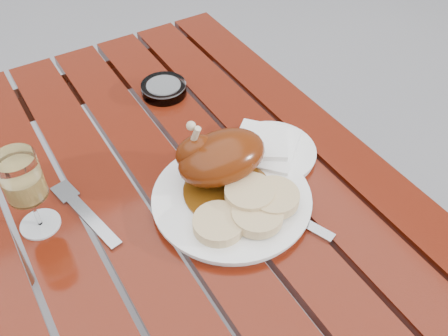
# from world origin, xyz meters

# --- Properties ---
(table) EXTENTS (0.80, 1.20, 0.75)m
(table) POSITION_xyz_m (0.00, 0.00, 0.38)
(table) COLOR #641A0C
(table) RESTS_ON ground
(dinner_plate) EXTENTS (0.37, 0.37, 0.02)m
(dinner_plate) POSITION_xyz_m (0.07, -0.06, 0.76)
(dinner_plate) COLOR white
(dinner_plate) RESTS_ON table
(roast_duck) EXTENTS (0.18, 0.18, 0.13)m
(roast_duck) POSITION_xyz_m (0.08, -0.00, 0.82)
(roast_duck) COLOR #5C310A
(roast_duck) RESTS_ON dinner_plate
(bread_dumplings) EXTENTS (0.20, 0.13, 0.03)m
(bread_dumplings) POSITION_xyz_m (0.08, -0.11, 0.79)
(bread_dumplings) COLOR #DFC088
(bread_dumplings) RESTS_ON dinner_plate
(wine_glass) EXTENTS (0.09, 0.09, 0.17)m
(wine_glass) POSITION_xyz_m (-0.25, 0.07, 0.83)
(wine_glass) COLOR #D5B660
(wine_glass) RESTS_ON table
(side_plate) EXTENTS (0.24, 0.24, 0.01)m
(side_plate) POSITION_xyz_m (0.21, 0.01, 0.76)
(side_plate) COLOR white
(side_plate) RESTS_ON table
(napkin) EXTENTS (0.18, 0.18, 0.01)m
(napkin) POSITION_xyz_m (0.20, 0.02, 0.77)
(napkin) COLOR white
(napkin) RESTS_ON side_plate
(ashtray) EXTENTS (0.14, 0.14, 0.03)m
(ashtray) POSITION_xyz_m (0.12, 0.31, 0.76)
(ashtray) COLOR #B2B7BC
(ashtray) RESTS_ON table
(fork) EXTENTS (0.06, 0.18, 0.01)m
(fork) POSITION_xyz_m (-0.17, 0.04, 0.75)
(fork) COLOR gray
(fork) RESTS_ON table
(knife) EXTENTS (0.09, 0.20, 0.01)m
(knife) POSITION_xyz_m (0.14, -0.13, 0.75)
(knife) COLOR gray
(knife) RESTS_ON table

